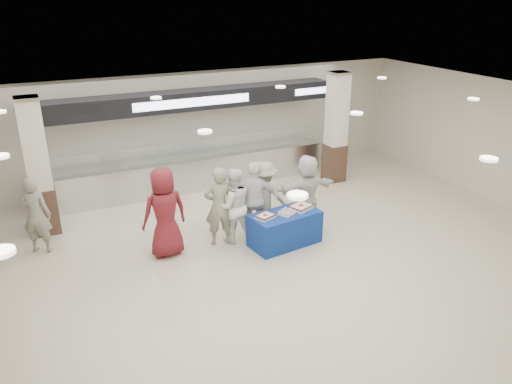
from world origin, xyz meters
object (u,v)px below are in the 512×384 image
cupcake_tray (287,212)px  sheet_cake_left (265,216)px  civilian_white (307,191)px  sheet_cake_right (301,207)px  soldier_b (264,198)px  soldier_bg (36,215)px  civilian_maroon (165,212)px  soldier_a (219,206)px  display_table (285,229)px  chef_tall (233,206)px  chef_short (255,200)px

cupcake_tray → sheet_cake_left: bearing=178.7°
civilian_white → sheet_cake_right: bearing=52.2°
soldier_b → soldier_bg: bearing=9.6°
civilian_maroon → soldier_bg: (-2.44, 1.31, -0.11)m
cupcake_tray → civilian_maroon: 2.64m
cupcake_tray → soldier_bg: 5.37m
soldier_a → sheet_cake_left: bearing=149.0°
civilian_white → soldier_bg: 6.02m
soldier_a → soldier_b: bearing=-166.5°
soldier_a → civilian_white: soldier_a is taller
display_table → civilian_white: bearing=27.4°
cupcake_tray → soldier_bg: size_ratio=0.30×
display_table → civilian_maroon: (-2.50, 0.68, 0.61)m
cupcake_tray → soldier_b: 0.80m
civilian_maroon → soldier_a: bearing=174.1°
display_table → civilian_maroon: civilian_maroon is taller
cupcake_tray → civilian_white: civilian_white is taller
cupcake_tray → chef_tall: chef_tall is taller
sheet_cake_right → chef_short: (-0.88, 0.58, 0.10)m
sheet_cake_right → civilian_maroon: civilian_maroon is taller
sheet_cake_left → sheet_cake_right: bearing=5.2°
chef_tall → display_table: bearing=153.4°
civilian_maroon → soldier_a: 1.21m
soldier_b → sheet_cake_left: bearing=90.6°
sheet_cake_right → civilian_maroon: (-2.95, 0.62, 0.18)m
soldier_b → civilian_white: bearing=-160.7°
chef_short → soldier_bg: 4.71m
sheet_cake_right → soldier_bg: size_ratio=0.35×
civilian_white → soldier_bg: bearing=-11.0°
sheet_cake_left → sheet_cake_right: size_ratio=0.80×
display_table → chef_tall: 1.25m
sheet_cake_left → soldier_bg: (-4.45, 2.02, 0.08)m
display_table → sheet_cake_right: sheet_cake_right is taller
display_table → soldier_a: size_ratio=0.86×
soldier_b → cupcake_tray: bearing=128.6°
civilian_maroon → soldier_b: bearing=176.8°
civilian_maroon → soldier_bg: 2.77m
soldier_a → civilian_white: size_ratio=1.02×
sheet_cake_left → chef_tall: size_ratio=0.28×
display_table → soldier_b: (-0.16, 0.74, 0.50)m
chef_short → chef_tall: bearing=16.3°
sheet_cake_left → civilian_white: 1.57m
sheet_cake_right → chef_short: 1.05m
civilian_maroon → soldier_bg: size_ratio=1.13×
soldier_a → chef_short: soldier_a is taller
civilian_maroon → civilian_white: (3.43, -0.04, -0.10)m
soldier_bg → sheet_cake_right: bearing=-173.5°
sheet_cake_left → chef_tall: bearing=125.0°
civilian_white → soldier_bg: civilian_white is taller
display_table → civilian_maroon: size_ratio=0.79×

